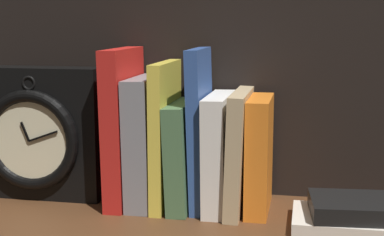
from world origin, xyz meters
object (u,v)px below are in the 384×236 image
Objects in this scene: book_gray_chess at (146,141)px; book_green_romantic at (183,154)px; book_red_requiem at (124,126)px; framed_clock at (37,134)px; book_tan_shortstories at (239,151)px; book_stack_side at (356,215)px; book_white_catcher at (219,152)px; book_blue_modern at (200,129)px; book_orange_pandolfini at (259,154)px; book_yellow_seinlanguage at (166,134)px.

book_green_romantic is at bearing 0.00° from book_gray_chess.
book_red_requiem is 1.14× the size of framed_clock.
book_tan_shortstories is (19.37, 0.00, -3.31)cm from book_red_requiem.
framed_clock reaches higher than book_stack_side.
book_tan_shortstories is at bearing 0.00° from book_gray_chess.
book_white_catcher is at bearing 0.00° from book_green_romantic.
book_blue_modern reaches higher than framed_clock.
book_stack_side is (52.78, -5.12, -9.10)cm from framed_clock.
book_gray_chess is 12.32cm from book_white_catcher.
book_tan_shortstories reaches higher than book_green_romantic.
book_white_catcher is at bearing 164.39° from book_stack_side.
book_white_catcher is 23.34cm from book_stack_side.
book_orange_pandolfini is 1.03× the size of book_stack_side.
book_red_requiem is 13.00cm from book_blue_modern.
book_red_requiem is at bearing 170.94° from book_stack_side.
book_green_romantic is 0.89× the size of book_tan_shortstories.
book_gray_chess is 9.46cm from book_blue_modern.
book_red_requiem is at bearing -180.00° from book_green_romantic.
book_tan_shortstories is (9.30, 0.00, 1.01)cm from book_green_romantic.
book_orange_pandolfini is at bearing 0.00° from book_gray_chess.
book_blue_modern is (5.83, -0.00, 1.11)cm from book_yellow_seinlanguage.
book_yellow_seinlanguage reaches higher than book_tan_shortstories.
book_gray_chess reaches higher than book_orange_pandolfini.
book_red_requiem reaches higher than book_white_catcher.
book_green_romantic is 9.36cm from book_tan_shortstories.
book_orange_pandolfini is at bearing 0.00° from book_tan_shortstories.
book_green_romantic is at bearing 180.00° from book_orange_pandolfini.
book_gray_chess is 1.19× the size of book_stack_side.
book_blue_modern is at bearing 1.72° from framed_clock.
book_red_requiem is 1.00× the size of book_blue_modern.
book_blue_modern is 1.35× the size of book_tan_shortstories.
book_tan_shortstories reaches higher than book_white_catcher.
book_red_requiem is 22.94cm from book_orange_pandolfini.
framed_clock reaches higher than book_orange_pandolfini.
book_stack_side is (24.46, -5.97, -10.93)cm from book_blue_modern.
book_yellow_seinlanguage is 5.94cm from book_blue_modern.
book_tan_shortstories is at bearing 0.00° from book_green_romantic.
book_tan_shortstories is 34.72cm from framed_clock.
book_red_requiem is 1.39× the size of book_white_catcher.
book_stack_side is at bearing -18.26° from book_tan_shortstories.
book_yellow_seinlanguage is at bearing 0.00° from book_gray_chess.
book_orange_pandolfini reaches higher than book_stack_side.
book_gray_chess is 1.10× the size of book_tan_shortstories.
book_blue_modern reaches higher than book_tan_shortstories.
book_green_romantic is 6.07cm from book_white_catcher.
book_tan_shortstories is (12.20, -0.00, -2.26)cm from book_yellow_seinlanguage.
book_gray_chess is 1.14× the size of book_white_catcher.
book_tan_shortstories is 1.05× the size of book_orange_pandolfini.
book_orange_pandolfini is (18.79, 0.00, -1.43)cm from book_gray_chess.
book_orange_pandolfini is (12.57, 0.00, 0.58)cm from book_green_romantic.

